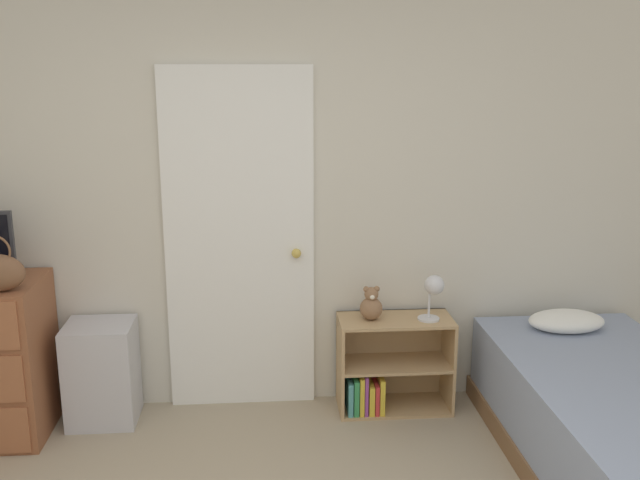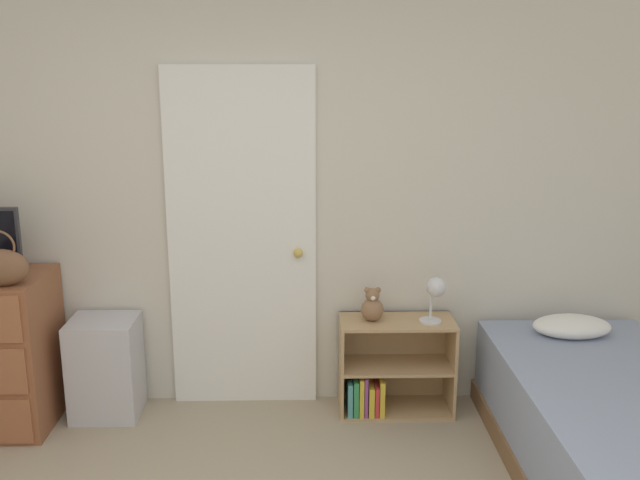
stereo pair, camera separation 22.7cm
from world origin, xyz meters
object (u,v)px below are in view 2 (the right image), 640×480
object	(u,v)px
bookshelf	(387,372)
handbag	(1,267)
desk_lamp	(435,291)
teddy_bear	(372,306)
bed	(617,435)
storage_bin	(106,367)

from	to	relation	value
bookshelf	handbag	bearing A→B (deg)	-172.05
desk_lamp	teddy_bear	bearing A→B (deg)	172.63
bookshelf	bed	bearing A→B (deg)	-37.37
handbag	teddy_bear	world-z (taller)	handbag
teddy_bear	bed	bearing A→B (deg)	-34.85
teddy_bear	desk_lamp	world-z (taller)	desk_lamp
handbag	bed	world-z (taller)	handbag
handbag	bookshelf	distance (m)	2.23
storage_bin	teddy_bear	world-z (taller)	teddy_bear
storage_bin	handbag	bearing A→B (deg)	-147.36
bed	storage_bin	bearing A→B (deg)	163.94
bookshelf	desk_lamp	distance (m)	0.59
bed	handbag	bearing A→B (deg)	170.83
handbag	bed	xyz separation A→B (m)	(3.12, -0.50, -0.73)
bookshelf	teddy_bear	size ratio (longest dim) A/B	3.30
teddy_bear	bed	world-z (taller)	teddy_bear
bookshelf	desk_lamp	size ratio (longest dim) A/B	2.45
teddy_bear	desk_lamp	bearing A→B (deg)	-7.37
desk_lamp	bed	world-z (taller)	desk_lamp
bookshelf	bed	xyz separation A→B (m)	(1.04, -0.79, 0.02)
storage_bin	bookshelf	world-z (taller)	storage_bin
desk_lamp	bed	bearing A→B (deg)	-43.67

